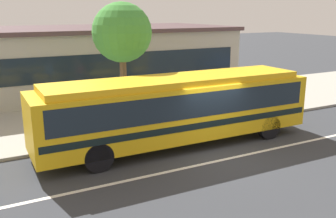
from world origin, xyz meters
name	(u,v)px	position (x,y,z in m)	size (l,w,h in m)	color
ground_plane	(215,152)	(0.00, 0.00, 0.00)	(120.00, 120.00, 0.00)	#33363A
sidewalk_slab	(142,110)	(0.00, 6.67, 0.06)	(60.00, 8.00, 0.12)	#A09D91
lane_stripe_center	(227,159)	(0.00, -0.80, 0.00)	(56.00, 0.16, 0.01)	silver
transit_bus	(178,106)	(-0.87, 1.32, 1.58)	(10.98, 2.53, 2.71)	gold
pedestrian_waiting_near_sign	(140,109)	(-1.59, 3.24, 1.10)	(0.48, 0.48, 1.69)	#2E3C3B
pedestrian_walking_along_curb	(107,112)	(-3.00, 3.38, 1.10)	(0.38, 0.38, 1.68)	slate
pedestrian_standing_by_tree	(141,103)	(-1.13, 4.19, 1.10)	(0.48, 0.48, 1.66)	#312934
bus_stop_sign	(257,85)	(4.54, 3.02, 1.61)	(0.10, 0.44, 2.31)	gray
street_tree_near_stop	(122,33)	(-1.63, 5.01, 4.17)	(2.65, 2.65, 5.41)	brown
station_building	(88,59)	(-0.77, 13.58, 2.06)	(18.48, 9.01, 4.10)	#A5A194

